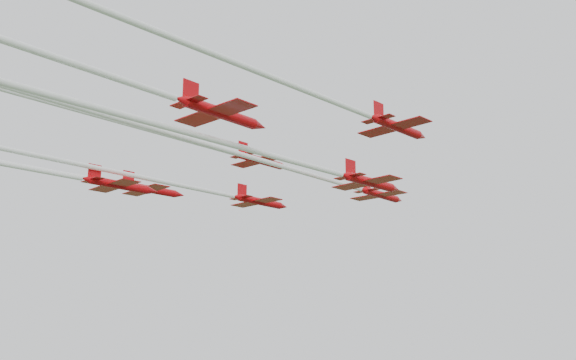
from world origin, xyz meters
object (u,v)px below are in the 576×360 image
at_px(jet_lead, 304,173).
at_px(jet_row3_mid, 181,139).
at_px(jet_row2_right, 292,161).
at_px(jet_row2_left, 204,190).
at_px(jet_row4_right, 154,91).
at_px(jet_row3_right, 336,102).
at_px(jet_row4_left, 48,172).
at_px(jet_row3_left, 77,176).

relative_size(jet_lead, jet_row3_mid, 1.29).
xyz_separation_m(jet_lead, jet_row2_right, (4.33, -11.88, -1.85)).
bearing_deg(jet_row2_left, jet_row4_right, -46.69).
distance_m(jet_lead, jet_row2_right, 12.78).
bearing_deg(jet_row3_right, jet_row4_left, -161.89).
bearing_deg(jet_row4_left, jet_row3_right, 18.95).
bearing_deg(jet_row2_left, jet_row3_right, -19.21).
bearing_deg(jet_row2_left, jet_row3_left, -130.26).
bearing_deg(jet_row4_left, jet_row3_left, 140.91).
distance_m(jet_row2_right, jet_row4_right, 20.43).
bearing_deg(jet_row3_left, jet_row2_left, 51.70).
height_order(jet_row2_right, jet_row4_left, jet_row2_right).
bearing_deg(jet_row3_right, jet_row4_right, -129.43).
bearing_deg(jet_row3_left, jet_row3_mid, 3.82).
distance_m(jet_row3_left, jet_row3_mid, 23.71).
xyz_separation_m(jet_row2_right, jet_row4_right, (-4.41, -19.78, 2.55)).
distance_m(jet_row4_left, jet_row4_right, 24.88).
relative_size(jet_row3_mid, jet_row3_right, 1.17).
bearing_deg(jet_row3_mid, jet_row2_left, 131.01).
relative_size(jet_lead, jet_row3_left, 1.29).
bearing_deg(jet_row2_left, jet_row3_mid, -48.11).
height_order(jet_row3_left, jet_row3_right, jet_row3_left).
bearing_deg(jet_row3_right, jet_row3_mid, -177.29).
bearing_deg(jet_row2_right, jet_row2_left, 167.86).
height_order(jet_row2_right, jet_row4_right, jet_row4_right).
bearing_deg(jet_row2_right, jet_row3_left, -165.03).
bearing_deg(jet_row4_right, jet_lead, 104.37).
xyz_separation_m(jet_lead, jet_row3_left, (-31.45, -10.55, 0.84)).
relative_size(jet_row2_right, jet_row3_mid, 1.12).
relative_size(jet_row2_right, jet_row3_left, 1.12).
xyz_separation_m(jet_row2_left, jet_row3_left, (-15.24, -10.17, 1.63)).
xyz_separation_m(jet_row3_left, jet_row4_left, (8.25, -12.44, -3.25)).
distance_m(jet_row3_left, jet_row4_left, 15.28).
relative_size(jet_row2_left, jet_row4_left, 1.12).
bearing_deg(jet_lead, jet_row4_right, -76.22).
distance_m(jet_row2_right, jet_row4_left, 29.69).
bearing_deg(jet_lead, jet_row2_right, -56.06).
distance_m(jet_row3_left, jet_row3_right, 47.14).
height_order(jet_row3_mid, jet_row4_right, jet_row3_mid).
distance_m(jet_row3_mid, jet_row3_right, 23.47).
distance_m(jet_row2_right, jet_row3_left, 35.91).
relative_size(jet_row4_left, jet_row4_right, 1.02).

